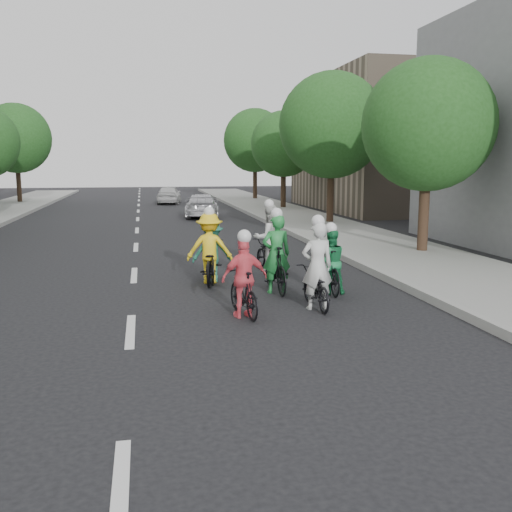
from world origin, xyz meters
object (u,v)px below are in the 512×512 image
object	(u,v)px
cyclist_6	(269,245)
cyclist_1	(209,255)
cyclist_4	(212,256)
cyclist_5	(316,278)
cyclist_2	(276,263)
follow_car_lead	(202,206)
cyclist_3	(329,266)
follow_car_trail	(169,195)
cyclist_0	(244,285)

from	to	relation	value
cyclist_6	cyclist_1	bearing A→B (deg)	25.03
cyclist_4	cyclist_5	world-z (taller)	cyclist_5
cyclist_2	cyclist_4	bearing A→B (deg)	-51.00
follow_car_lead	cyclist_5	bearing A→B (deg)	96.80
cyclist_3	follow_car_trail	xyz separation A→B (m)	(-2.14, 28.89, 0.04)
cyclist_1	cyclist_4	bearing A→B (deg)	-107.69
cyclist_0	cyclist_5	world-z (taller)	cyclist_5
cyclist_1	cyclist_5	xyz separation A→B (m)	(1.77, -2.85, -0.07)
cyclist_4	follow_car_lead	xyz separation A→B (m)	(1.46, 16.51, -0.02)
cyclist_3	cyclist_1	bearing A→B (deg)	-31.50
cyclist_3	cyclist_4	world-z (taller)	cyclist_4
cyclist_0	cyclist_6	world-z (taller)	cyclist_6
cyclist_6	cyclist_4	bearing A→B (deg)	22.88
cyclist_0	cyclist_5	bearing A→B (deg)	-177.33
cyclist_2	cyclist_5	xyz separation A→B (m)	(0.45, -1.54, -0.05)
cyclist_5	follow_car_trail	xyz separation A→B (m)	(-1.46, 30.10, 0.04)
cyclist_0	follow_car_lead	world-z (taller)	cyclist_0
cyclist_2	cyclist_5	bearing A→B (deg)	104.76
cyclist_2	cyclist_0	bearing A→B (deg)	59.28
cyclist_3	cyclist_5	bearing A→B (deg)	62.98
cyclist_3	cyclist_5	xyz separation A→B (m)	(-0.68, -1.21, 0.00)
cyclist_2	follow_car_trail	distance (m)	28.58
cyclist_3	cyclist_4	bearing A→B (deg)	-34.60
cyclist_4	follow_car_lead	distance (m)	16.57
cyclist_2	cyclist_6	world-z (taller)	cyclist_6
cyclist_2	cyclist_6	bearing A→B (deg)	-100.60
cyclist_0	follow_car_lead	size ratio (longest dim) A/B	0.39
cyclist_4	cyclist_6	bearing A→B (deg)	-142.12
cyclist_0	cyclist_2	world-z (taller)	cyclist_2
cyclist_3	follow_car_lead	bearing A→B (deg)	-84.89
cyclist_0	cyclist_5	xyz separation A→B (m)	(1.50, 0.34, -0.00)
cyclist_4	follow_car_trail	world-z (taller)	cyclist_4
cyclist_5	cyclist_6	xyz separation A→B (m)	(-0.05, 4.09, 0.10)
cyclist_3	cyclist_5	size ratio (longest dim) A/B	0.90
cyclist_6	follow_car_trail	world-z (taller)	cyclist_6
cyclist_1	cyclist_2	world-z (taller)	cyclist_2
follow_car_trail	cyclist_5	bearing A→B (deg)	100.54
cyclist_1	cyclist_4	distance (m)	0.17
cyclist_1	cyclist_4	size ratio (longest dim) A/B	1.10
cyclist_0	cyclist_2	size ratio (longest dim) A/B	0.87
cyclist_1	cyclist_2	distance (m)	1.86
follow_car_trail	follow_car_lead	bearing A→B (deg)	104.31
cyclist_4	cyclist_6	xyz separation A→B (m)	(1.65, 1.10, 0.07)
cyclist_5	follow_car_trail	size ratio (longest dim) A/B	0.50
cyclist_2	follow_car_lead	xyz separation A→B (m)	(0.21, 17.96, -0.04)
follow_car_trail	cyclist_1	bearing A→B (deg)	97.10
cyclist_0	cyclist_3	bearing A→B (deg)	-154.54
cyclist_0	cyclist_1	size ratio (longest dim) A/B	0.85
cyclist_1	follow_car_lead	world-z (taller)	cyclist_1
cyclist_6	follow_car_lead	bearing A→B (deg)	-99.97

